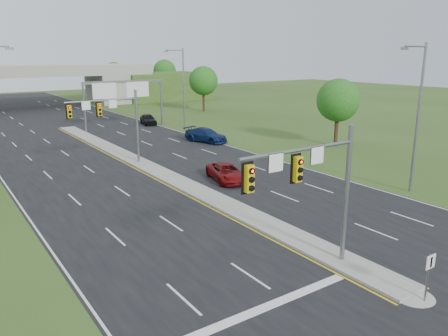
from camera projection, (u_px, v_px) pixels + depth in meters
name	position (u px, v px, depth m)	size (l,w,h in m)	color
ground	(341.00, 262.00, 22.05)	(240.00, 240.00, 0.00)	#314B1B
road	(103.00, 146.00, 49.98)	(24.00, 160.00, 0.02)	black
median	(148.00, 167.00, 40.38)	(2.00, 54.00, 0.16)	gray
median_nose	(414.00, 295.00, 18.83)	(2.00, 2.00, 0.16)	gray
lane_markings	(118.00, 156.00, 44.79)	(23.72, 160.00, 0.01)	gold
signal_mast_near	(316.00, 180.00, 19.56)	(6.62, 0.60, 7.00)	slate
signal_mast_far	(114.00, 116.00, 39.51)	(6.62, 0.60, 7.00)	slate
keep_right_sign	(429.00, 270.00, 18.06)	(0.60, 0.13, 2.20)	slate
sign_gantry	(123.00, 91.00, 60.23)	(11.58, 0.44, 6.67)	slate
overpass	(23.00, 89.00, 84.99)	(80.00, 14.00, 8.10)	gray
lightpole_r_near	(417.00, 112.00, 31.77)	(2.85, 0.25, 11.00)	slate
lightpole_r_far	(182.00, 85.00, 59.70)	(2.85, 0.25, 11.00)	slate
tree_r_near	(338.00, 100.00, 48.74)	(4.80, 4.80, 7.60)	#382316
tree_r_mid	(203.00, 81.00, 78.77)	(5.20, 5.20, 8.12)	#382316
tree_back_c	(114.00, 73.00, 108.80)	(5.60, 5.60, 8.32)	#382316
tree_back_d	(165.00, 71.00, 116.37)	(6.00, 6.00, 8.85)	#382316
car_far_a	(227.00, 172.00, 36.02)	(2.30, 4.98, 1.39)	maroon
car_far_b	(206.00, 135.00, 52.04)	(2.27, 5.58, 1.62)	#0B1B46
car_far_c	(148.00, 119.00, 65.03)	(1.81, 4.49, 1.53)	black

